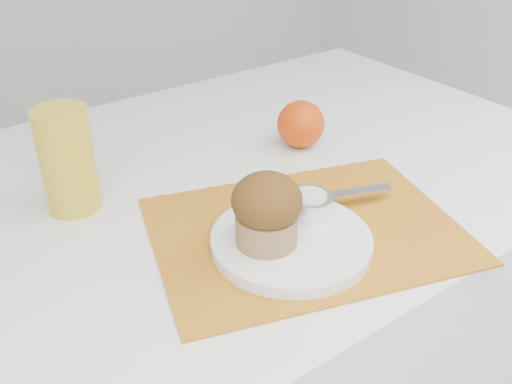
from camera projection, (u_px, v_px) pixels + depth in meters
table at (244, 330)px, 1.15m from camera, size 1.20×0.80×0.75m
placemat at (306, 230)px, 0.80m from camera, size 0.50×0.42×0.00m
plate at (291, 241)px, 0.76m from camera, size 0.28×0.28×0.02m
ramekin at (310, 204)px, 0.80m from camera, size 0.08×0.08×0.03m
cream at (310, 196)px, 0.79m from camera, size 0.05×0.05×0.01m
raspberry_near at (275, 204)px, 0.80m from camera, size 0.02×0.02×0.02m
raspberry_far at (299, 208)px, 0.80m from camera, size 0.02×0.02×0.02m
butter_knife at (320, 198)px, 0.83m from camera, size 0.22×0.09×0.01m
orange at (301, 124)px, 1.01m from camera, size 0.08×0.08×0.08m
juice_glass at (67, 160)px, 0.82m from camera, size 0.09×0.09×0.16m
muffin at (267, 210)px, 0.72m from camera, size 0.10×0.10×0.10m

